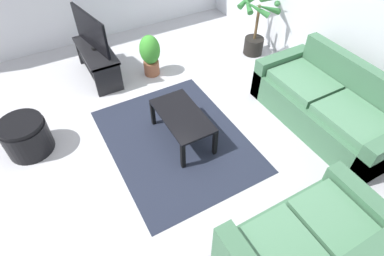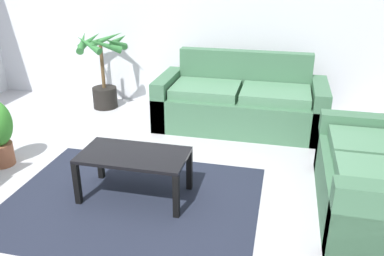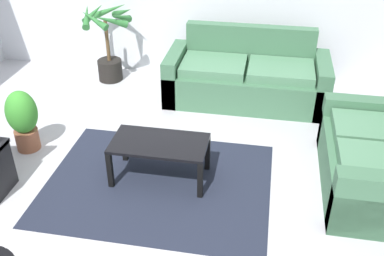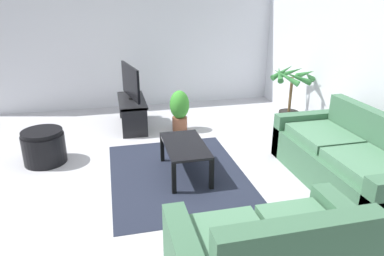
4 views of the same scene
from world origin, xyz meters
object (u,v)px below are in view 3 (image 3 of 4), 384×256
(couch_main, at_px, (247,78))
(potted_palm, at_px, (108,44))
(coffee_table, at_px, (159,147))
(potted_plant_small, at_px, (23,118))
(couch_loveseat, at_px, (377,162))

(couch_main, xyz_separation_m, potted_palm, (-1.96, 0.27, 0.24))
(couch_main, xyz_separation_m, coffee_table, (-0.71, -1.85, 0.06))
(potted_palm, height_order, potted_plant_small, potted_palm)
(potted_plant_small, bearing_deg, couch_main, 35.25)
(couch_main, bearing_deg, couch_loveseat, -50.06)
(couch_main, height_order, couch_loveseat, same)
(potted_palm, bearing_deg, couch_main, -7.84)
(couch_main, distance_m, couch_loveseat, 2.12)
(couch_main, bearing_deg, coffee_table, -110.85)
(potted_palm, bearing_deg, couch_loveseat, -29.75)
(coffee_table, bearing_deg, couch_loveseat, 6.20)
(couch_main, distance_m, coffee_table, 1.98)
(couch_main, distance_m, potted_palm, 1.99)
(potted_plant_small, bearing_deg, couch_loveseat, -0.37)
(coffee_table, distance_m, potted_plant_small, 1.58)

